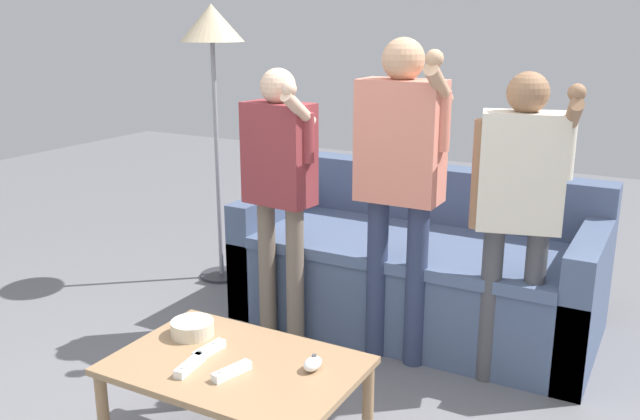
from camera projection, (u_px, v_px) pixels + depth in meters
The scene contains 11 objects.
couch at pixel (419, 270), 3.76m from camera, with size 1.90×0.92×0.82m.
coffee_table at pixel (236, 377), 2.46m from camera, with size 0.88×0.59×0.44m.
snack_bowl at pixel (192, 328), 2.66m from camera, with size 0.17×0.17×0.06m, color beige.
game_remote_nunchuk at pixel (313, 364), 2.39m from camera, with size 0.06×0.09×0.05m.
floor_lamp at pixel (212, 40), 4.08m from camera, with size 0.39×0.39×1.73m.
player_left at pixel (279, 174), 3.40m from camera, with size 0.42×0.32×1.41m.
player_center at pixel (400, 166), 3.14m from camera, with size 0.46×0.30×1.56m.
player_right at pixel (520, 195), 2.95m from camera, with size 0.45×0.27×1.43m.
game_remote_wand_near at pixel (190, 366), 2.40m from camera, with size 0.05×0.16×0.03m.
game_remote_wand_far at pixel (232, 371), 2.36m from camera, with size 0.08×0.16×0.03m.
game_remote_wand_spare at pixel (209, 350), 2.51m from camera, with size 0.05×0.15×0.03m.
Camera 1 is at (1.27, -1.81, 1.63)m, focal length 38.16 mm.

